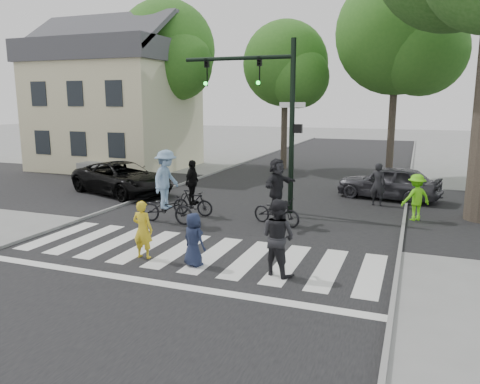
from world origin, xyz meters
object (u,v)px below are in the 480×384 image
(cyclist_right, at_px, (277,195))
(car_grey, at_px, (388,182))
(pedestrian_adult, at_px, (278,237))
(cyclist_left, at_px, (167,192))
(pedestrian_child, at_px, (194,240))
(cyclist_mid, at_px, (192,193))
(pedestrian_woman, at_px, (143,230))
(car_suv, at_px, (122,178))
(traffic_signal, at_px, (269,102))

(cyclist_right, distance_m, car_grey, 6.30)
(pedestrian_adult, bearing_deg, cyclist_left, -12.40)
(car_grey, bearing_deg, pedestrian_child, -8.62)
(cyclist_left, xyz_separation_m, cyclist_mid, (0.32, 1.21, -0.24))
(car_grey, bearing_deg, pedestrian_woman, -15.69)
(pedestrian_woman, xyz_separation_m, car_suv, (-5.37, 6.88, -0.06))
(car_suv, bearing_deg, pedestrian_woman, -122.30)
(pedestrian_child, xyz_separation_m, cyclist_mid, (-2.30, 4.55, 0.14))
(cyclist_mid, height_order, car_suv, cyclist_mid)
(cyclist_mid, xyz_separation_m, car_suv, (-4.52, 2.39, -0.11))
(traffic_signal, distance_m, pedestrian_adult, 6.98)
(pedestrian_child, height_order, car_suv, car_suv)
(car_grey, bearing_deg, cyclist_mid, -36.44)
(cyclist_mid, bearing_deg, traffic_signal, 34.84)
(traffic_signal, xyz_separation_m, pedestrian_adult, (2.11, -5.94, -3.01))
(pedestrian_adult, bearing_deg, car_grey, -79.00)
(cyclist_left, distance_m, cyclist_mid, 1.28)
(cyclist_right, bearing_deg, pedestrian_adult, -73.26)
(cyclist_left, height_order, cyclist_mid, cyclist_left)
(pedestrian_adult, distance_m, car_suv, 11.17)
(car_suv, distance_m, car_grey, 11.10)
(pedestrian_woman, bearing_deg, traffic_signal, -102.26)
(car_suv, bearing_deg, traffic_signal, -77.28)
(pedestrian_woman, bearing_deg, car_grey, -117.85)
(cyclist_right, bearing_deg, car_suv, 161.43)
(pedestrian_adult, height_order, car_grey, pedestrian_adult)
(pedestrian_adult, relative_size, cyclist_left, 0.74)
(traffic_signal, relative_size, cyclist_left, 2.50)
(cyclist_right, xyz_separation_m, car_suv, (-7.61, 2.56, -0.28))
(pedestrian_adult, bearing_deg, cyclist_right, -51.54)
(pedestrian_adult, relative_size, cyclist_mid, 0.92)
(car_grey, bearing_deg, cyclist_right, -16.62)
(car_grey, bearing_deg, cyclist_left, -32.03)
(cyclist_right, bearing_deg, cyclist_mid, 176.97)
(pedestrian_child, bearing_deg, pedestrian_woman, 19.00)
(cyclist_left, distance_m, car_suv, 5.55)
(car_suv, xyz_separation_m, car_grey, (10.71, 2.92, 0.00))
(traffic_signal, relative_size, cyclist_mid, 3.08)
(pedestrian_woman, relative_size, car_suv, 0.30)
(pedestrian_child, xyz_separation_m, cyclist_left, (-2.62, 3.34, 0.38))
(traffic_signal, height_order, cyclist_left, traffic_signal)
(car_suv, bearing_deg, cyclist_left, -110.89)
(cyclist_left, bearing_deg, pedestrian_woman, -70.39)
(pedestrian_adult, relative_size, car_suv, 0.36)
(traffic_signal, height_order, cyclist_right, traffic_signal)
(traffic_signal, relative_size, car_grey, 1.48)
(pedestrian_adult, height_order, cyclist_mid, cyclist_mid)
(car_grey, bearing_deg, traffic_signal, -33.52)
(pedestrian_woman, relative_size, pedestrian_child, 1.14)
(cyclist_mid, bearing_deg, pedestrian_child, -63.19)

